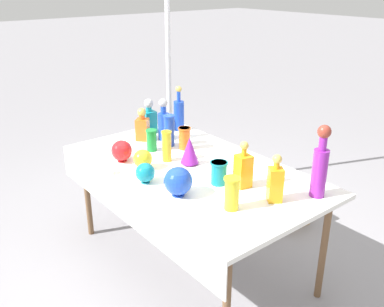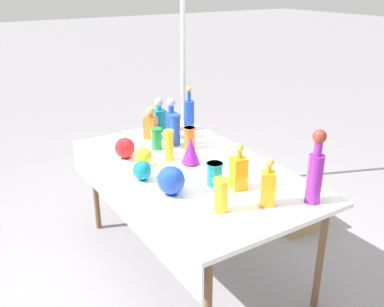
% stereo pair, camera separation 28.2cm
% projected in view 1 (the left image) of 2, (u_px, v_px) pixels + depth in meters
% --- Properties ---
extents(ground_plane, '(40.00, 40.00, 0.00)m').
position_uv_depth(ground_plane, '(192.00, 261.00, 3.16)').
color(ground_plane, gray).
extents(display_table, '(1.81, 1.04, 0.76)m').
position_uv_depth(display_table, '(189.00, 175.00, 2.87)').
color(display_table, white).
rests_on(display_table, ground).
extents(tall_bottle_0, '(0.09, 0.09, 0.43)m').
position_uv_depth(tall_bottle_0, '(320.00, 165.00, 2.42)').
color(tall_bottle_0, purple).
rests_on(tall_bottle_0, display_table).
extents(tall_bottle_1, '(0.09, 0.09, 0.33)m').
position_uv_depth(tall_bottle_1, '(164.00, 122.00, 3.31)').
color(tall_bottle_1, blue).
rests_on(tall_bottle_1, display_table).
extents(tall_bottle_2, '(0.09, 0.09, 0.37)m').
position_uv_depth(tall_bottle_2, '(179.00, 113.00, 3.52)').
color(tall_bottle_2, blue).
rests_on(tall_bottle_2, display_table).
extents(square_decanter_0, '(0.11, 0.11, 0.28)m').
position_uv_depth(square_decanter_0, '(149.00, 118.00, 3.47)').
color(square_decanter_0, teal).
rests_on(square_decanter_0, display_table).
extents(square_decanter_1, '(0.11, 0.11, 0.28)m').
position_uv_depth(square_decanter_1, '(275.00, 182.00, 2.39)').
color(square_decanter_1, orange).
rests_on(square_decanter_1, display_table).
extents(square_decanter_2, '(0.10, 0.10, 0.29)m').
position_uv_depth(square_decanter_2, '(243.00, 169.00, 2.56)').
color(square_decanter_2, orange).
rests_on(square_decanter_2, display_table).
extents(square_decanter_3, '(0.13, 0.13, 0.26)m').
position_uv_depth(square_decanter_3, '(142.00, 126.00, 3.31)').
color(square_decanter_3, orange).
rests_on(square_decanter_3, display_table).
extents(slender_vase_0, '(0.11, 0.11, 0.14)m').
position_uv_depth(slender_vase_0, '(219.00, 172.00, 2.61)').
color(slender_vase_0, teal).
rests_on(slender_vase_0, display_table).
extents(slender_vase_1, '(0.08, 0.08, 0.16)m').
position_uv_depth(slender_vase_1, '(152.00, 139.00, 3.11)').
color(slender_vase_1, '#198C38').
rests_on(slender_vase_1, display_table).
extents(slender_vase_2, '(0.07, 0.07, 0.22)m').
position_uv_depth(slender_vase_2, '(167.00, 145.00, 2.93)').
color(slender_vase_2, yellow).
rests_on(slender_vase_2, display_table).
extents(slender_vase_3, '(0.09, 0.09, 0.19)m').
position_uv_depth(slender_vase_3, '(232.00, 192.00, 2.31)').
color(slender_vase_3, yellow).
rests_on(slender_vase_3, display_table).
extents(slender_vase_4, '(0.09, 0.09, 0.24)m').
position_uv_depth(slender_vase_4, '(169.00, 130.00, 3.19)').
color(slender_vase_4, blue).
rests_on(slender_vase_4, display_table).
extents(slender_vase_5, '(0.09, 0.09, 0.17)m').
position_uv_depth(slender_vase_5, '(184.00, 137.00, 3.14)').
color(slender_vase_5, orange).
rests_on(slender_vase_5, display_table).
extents(fluted_vase_0, '(0.13, 0.13, 0.19)m').
position_uv_depth(fluted_vase_0, '(190.00, 150.00, 2.88)').
color(fluted_vase_0, purple).
rests_on(fluted_vase_0, display_table).
extents(round_bowl_0, '(0.17, 0.17, 0.18)m').
position_uv_depth(round_bowl_0, '(178.00, 181.00, 2.47)').
color(round_bowl_0, blue).
rests_on(round_bowl_0, display_table).
extents(round_bowl_1, '(0.12, 0.12, 0.13)m').
position_uv_depth(round_bowl_1, '(145.00, 173.00, 2.63)').
color(round_bowl_1, teal).
rests_on(round_bowl_1, display_table).
extents(round_bowl_2, '(0.13, 0.13, 0.13)m').
position_uv_depth(round_bowl_2, '(143.00, 159.00, 2.82)').
color(round_bowl_2, yellow).
rests_on(round_bowl_2, display_table).
extents(round_bowl_3, '(0.14, 0.14, 0.15)m').
position_uv_depth(round_bowl_3, '(122.00, 151.00, 2.93)').
color(round_bowl_3, red).
rests_on(round_bowl_3, display_table).
extents(price_tag_left, '(0.06, 0.02, 0.05)m').
position_uv_depth(price_tag_left, '(112.00, 170.00, 2.77)').
color(price_tag_left, white).
rests_on(price_tag_left, display_table).
extents(cardboard_box_behind_left, '(0.50, 0.37, 0.35)m').
position_uv_depth(cardboard_box_behind_left, '(279.00, 203.00, 3.68)').
color(cardboard_box_behind_left, tan).
rests_on(cardboard_box_behind_left, ground).
extents(canopy_pole, '(0.18, 0.18, 2.70)m').
position_uv_depth(canopy_pole, '(169.00, 79.00, 3.85)').
color(canopy_pole, silver).
rests_on(canopy_pole, ground).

